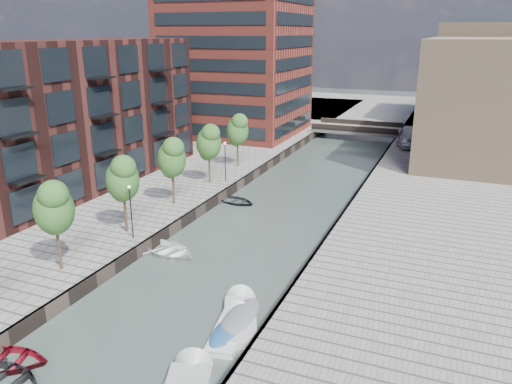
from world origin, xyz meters
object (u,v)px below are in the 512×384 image
Objects in this scene: tree_5 at (209,141)px; tree_6 at (237,129)px; tree_2 at (54,206)px; car at (405,143)px; tree_4 at (172,157)px; tree_3 at (122,177)px; motorboat_4 at (240,316)px; sloop_2 at (4,365)px; motorboat_3 at (230,329)px; sloop_4 at (236,203)px; bridge at (357,129)px; sloop_3 at (170,254)px.

tree_6 is (0.00, 7.00, 0.00)m from tree_5.
tree_2 reaches higher than car.
tree_4 is 1.00× the size of tree_5.
motorboat_4 is at bearing -27.89° from tree_3.
sloop_2 is at bearing -66.71° from tree_2.
motorboat_4 is at bearing -58.69° from tree_5.
tree_3 reaches higher than motorboat_3.
tree_5 is (0.00, 7.00, 0.00)m from tree_4.
tree_5 reaches higher than motorboat_4.
bridge is at bearing 5.65° from sloop_4.
motorboat_4 reaches higher than motorboat_3.
sloop_2 is 54.46m from car.
tree_5 is (0.00, 14.00, 0.00)m from tree_3.
tree_2 is at bearing -178.38° from motorboat_4.
tree_4 is 1.28× the size of motorboat_3.
tree_2 is (-8.50, -54.00, 3.92)m from bridge.
tree_4 is (-8.50, -40.00, 3.92)m from bridge.
bridge is at bearing 12.23° from sloop_3.
motorboat_4 is at bearing 89.38° from motorboat_3.
sloop_3 is at bearing 138.77° from motorboat_3.
tree_4 is 19.23m from motorboat_4.
car reaches higher than bridge.
tree_6 is at bearing 36.17° from sloop_4.
bridge is 47.92m from tree_3.
sloop_4 is at bearing -19.27° from sloop_2.
tree_4 is at bearing 90.00° from tree_2.
tree_5 is 24.70m from motorboat_4.
tree_2 is 14.00m from tree_4.
sloop_4 is (3.87, -2.11, -5.31)m from tree_5.
tree_4 is 20.18m from motorboat_3.
tree_5 is 25.80m from motorboat_3.
tree_2 is 48.08m from car.
tree_5 is 1.08× the size of motorboat_4.
car is at bearing 61.70° from tree_4.
tree_3 is 1.08× the size of motorboat_4.
tree_2 is 20.00m from sloop_4.
motorboat_3 is (12.54, -14.96, -5.13)m from tree_4.
sloop_3 is 10.39m from motorboat_4.
sloop_2 is 1.06× the size of car.
bridge is 47.80m from sloop_3.
tree_6 is 31.97m from motorboat_3.
motorboat_3 is at bearing -85.79° from bridge.
sloop_3 reaches higher than sloop_2.
sloop_3 is at bearing -79.18° from tree_6.
tree_4 is 1.48× the size of sloop_4.
car is (4.13, 45.91, 1.56)m from motorboat_3.
tree_4 is 1.36× the size of car.
tree_3 is 1.00× the size of tree_5.
motorboat_4 is (0.01, 1.31, 0.03)m from motorboat_3.
motorboat_4 is (9.19, 8.18, 0.21)m from sloop_2.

